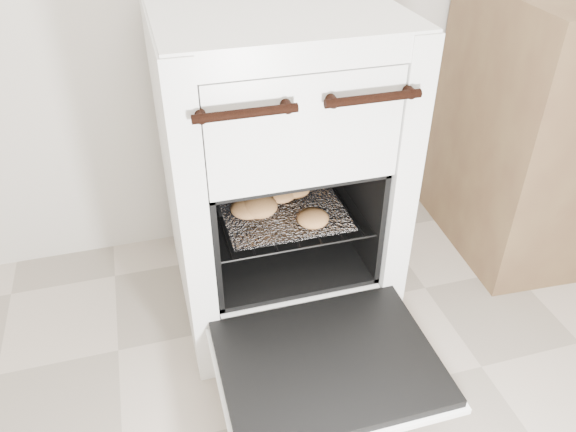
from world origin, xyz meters
The scene contains 5 objects.
stove centered at (-0.15, 1.17, 0.45)m, with size 0.60×0.66×0.91m.
oven_door centered at (-0.15, 0.66, 0.20)m, with size 0.54×0.42×0.04m.
oven_rack centered at (-0.15, 1.10, 0.37)m, with size 0.43×0.42×0.01m.
foil_sheet centered at (-0.15, 1.08, 0.38)m, with size 0.34×0.30×0.01m, color white.
baked_rolls centered at (-0.16, 1.09, 0.41)m, with size 0.28×0.28×0.05m.
Camera 1 is at (-0.49, -0.18, 1.27)m, focal length 35.00 mm.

